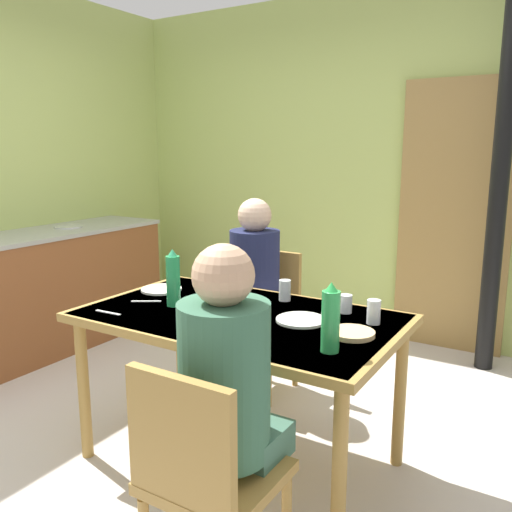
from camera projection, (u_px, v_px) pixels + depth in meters
ground_plane at (170, 437)px, 2.84m from camera, size 5.75×5.75×0.00m
wall_back at (340, 167)px, 4.42m from camera, size 4.18×0.10×2.71m
wall_left at (10, 169)px, 4.05m from camera, size 0.10×3.32×2.71m
door_wooden at (454, 218)px, 3.94m from camera, size 0.80×0.05×2.00m
stove_pipe_column at (500, 172)px, 3.48m from camera, size 0.12×0.12×2.71m
kitchen_counter at (40, 292)px, 4.00m from camera, size 0.61×2.03×0.91m
dining_table at (239, 329)px, 2.50m from camera, size 1.48×0.88×0.75m
chair_near_diner at (203, 475)px, 1.68m from camera, size 0.40×0.40×0.87m
chair_far_diner at (265, 311)px, 3.36m from camera, size 0.40×0.40×0.87m
person_near_diner at (227, 375)px, 1.74m from camera, size 0.30×0.37×0.77m
person_far_diner at (253, 272)px, 3.19m from camera, size 0.30×0.37×0.77m
water_bottle_green_near at (173, 279)px, 2.59m from camera, size 0.07×0.07×0.28m
water_bottle_green_far at (331, 319)px, 2.00m from camera, size 0.07×0.07×0.27m
serving_bowl_center at (199, 315)px, 2.38m from camera, size 0.17×0.17×0.05m
dinner_plate_near_left at (213, 299)px, 2.71m from camera, size 0.21×0.21×0.01m
dinner_plate_near_right at (161, 289)px, 2.90m from camera, size 0.22×0.22×0.01m
dinner_plate_far_center at (301, 320)px, 2.38m from camera, size 0.23×0.23×0.01m
drinking_glass_by_near_diner at (374, 312)px, 2.34m from camera, size 0.06×0.06×0.11m
drinking_glass_by_far_diner at (346, 304)px, 2.50m from camera, size 0.06×0.06×0.09m
drinking_glass_spare_center at (285, 290)px, 2.70m from camera, size 0.06×0.06×0.11m
bread_plate_sliced at (352, 333)px, 2.20m from camera, size 0.19×0.19×0.02m
cutlery_knife_near at (108, 313)px, 2.50m from camera, size 0.15×0.02×0.00m
cutlery_fork_near at (146, 301)px, 2.69m from camera, size 0.14×0.09×0.00m
cutlery_knife_far at (249, 311)px, 2.52m from camera, size 0.13×0.11×0.00m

